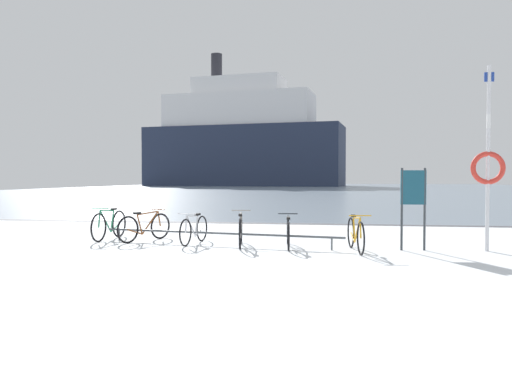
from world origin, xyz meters
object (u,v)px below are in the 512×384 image
object	(u,v)px
bicycle_5	(356,234)
info_sign	(413,195)
bicycle_1	(145,227)
bicycle_2	(194,229)
rescue_post	(488,163)
bicycle_0	(109,225)
bicycle_4	(288,233)
bicycle_3	(241,230)
ferry_ship	(243,141)

from	to	relation	value
bicycle_5	info_sign	distance (m)	1.54
bicycle_1	bicycle_2	world-z (taller)	bicycle_1
rescue_post	bicycle_1	bearing A→B (deg)	176.48
bicycle_0	bicycle_5	world-z (taller)	bicycle_0
bicycle_5	info_sign	world-z (taller)	info_sign
bicycle_0	bicycle_4	distance (m)	4.73
bicycle_1	bicycle_3	world-z (taller)	bicycle_3
bicycle_2	rescue_post	world-z (taller)	rescue_post
bicycle_5	info_sign	xyz separation A→B (m)	(1.25, 0.35, 0.84)
bicycle_1	bicycle_4	bearing A→B (deg)	-9.36
bicycle_3	rescue_post	world-z (taller)	rescue_post
bicycle_3	ferry_ship	distance (m)	85.73
bicycle_4	bicycle_5	xyz separation A→B (m)	(1.49, -0.35, 0.03)
bicycle_4	info_sign	distance (m)	2.88
bicycle_2	bicycle_3	bearing A→B (deg)	-11.21
info_sign	bicycle_3	bearing A→B (deg)	179.00
bicycle_0	bicycle_1	bearing A→B (deg)	-7.77
bicycle_1	rescue_post	bearing A→B (deg)	-3.52
bicycle_2	info_sign	bearing A→B (deg)	-3.43
bicycle_0	rescue_post	bearing A→B (deg)	-4.00
bicycle_5	rescue_post	xyz separation A→B (m)	(2.82, 0.46, 1.54)
ferry_ship	bicycle_1	bearing A→B (deg)	-81.51
bicycle_0	bicycle_4	bearing A→B (deg)	-9.02
bicycle_1	bicycle_5	size ratio (longest dim) A/B	0.90
bicycle_1	bicycle_4	world-z (taller)	bicycle_1
bicycle_4	rescue_post	world-z (taller)	rescue_post
bicycle_2	bicycle_5	world-z (taller)	bicycle_5
bicycle_4	bicycle_5	bearing A→B (deg)	-13.20
bicycle_5	bicycle_2	bearing A→B (deg)	170.31
bicycle_1	bicycle_2	bearing A→B (deg)	-12.67
bicycle_3	ferry_ship	bearing A→B (deg)	100.13
bicycle_0	rescue_post	distance (m)	9.13
bicycle_3	bicycle_0	bearing A→B (deg)	169.20
bicycle_3	bicycle_4	size ratio (longest dim) A/B	1.04
bicycle_4	info_sign	bearing A→B (deg)	-0.10
bicycle_0	ferry_ship	distance (m)	84.51
bicycle_3	info_sign	distance (m)	3.94
bicycle_0	ferry_ship	size ratio (longest dim) A/B	0.04
bicycle_0	bicycle_2	size ratio (longest dim) A/B	1.10
bicycle_1	ferry_ship	bearing A→B (deg)	98.49
info_sign	rescue_post	distance (m)	1.72
bicycle_2	bicycle_5	size ratio (longest dim) A/B	0.91
bicycle_3	bicycle_1	bearing A→B (deg)	168.01
bicycle_3	bicycle_4	bearing A→B (deg)	-3.21
bicycle_2	ferry_ship	bearing A→B (deg)	99.37
bicycle_4	bicycle_0	bearing A→B (deg)	170.98
bicycle_1	ferry_ship	world-z (taller)	ferry_ship
info_sign	ferry_ship	bearing A→B (deg)	102.64
rescue_post	bicycle_5	bearing A→B (deg)	-170.68
bicycle_0	bicycle_2	xyz separation A→B (m)	(2.37, -0.44, -0.03)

